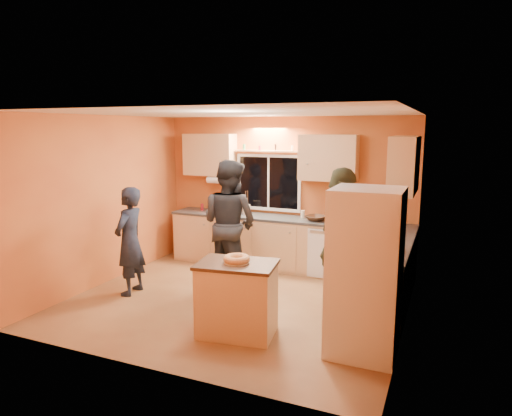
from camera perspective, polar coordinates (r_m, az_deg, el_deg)
The scene contains 14 objects.
ground at distance 6.56m, azimuth -2.44°, elevation -11.55°, with size 4.50×4.50×0.00m, color brown.
room_shell at distance 6.48m, azimuth -0.01°, elevation 2.99°, with size 4.54×4.04×2.61m.
back_counter at distance 7.91m, azimuth 2.94°, elevation -4.34°, with size 4.23×0.62×0.90m.
right_counter at distance 6.35m, azimuth 15.86°, elevation -8.34°, with size 0.62×1.84×0.90m.
refrigerator at distance 5.00m, azimuth 13.47°, elevation -7.86°, with size 0.72×0.70×1.80m, color silver.
island at distance 5.44m, azimuth -2.39°, elevation -11.20°, with size 0.98×0.74×0.87m.
bundt_pastry at distance 5.28m, azimuth -2.43°, elevation -6.38°, with size 0.31×0.31×0.09m, color #C2804F.
person_left at distance 6.87m, azimuth -15.50°, elevation -4.01°, with size 0.58×0.38×1.58m, color black.
person_center at distance 6.97m, azimuth -3.35°, elevation -1.92°, with size 0.94×0.73×1.94m, color black.
person_right at distance 5.53m, azimuth 10.43°, elevation -5.13°, with size 1.15×0.48×1.96m, color #333A25.
mixing_bowl at distance 7.57m, azimuth 7.52°, elevation -1.26°, with size 0.34×0.34×0.08m, color #301E10.
utensil_crock at distance 8.07m, azimuth -1.21°, elevation -0.16°, with size 0.14×0.14×0.17m, color beige.
potted_plant at distance 5.42m, azimuth 15.28°, elevation -4.96°, with size 0.25×0.22×0.28m, color gray.
red_box at distance 5.98m, azimuth 16.50°, elevation -4.69°, with size 0.16×0.12×0.07m, color #A71921.
Camera 1 is at (2.64, -5.50, 2.41)m, focal length 32.00 mm.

